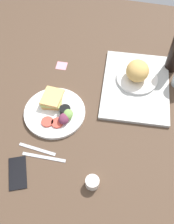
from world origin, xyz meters
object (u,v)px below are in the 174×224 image
at_px(bread_plate_near, 137,73).
at_px(fork, 37,149).
at_px(plate_with_salad, 56,110).
at_px(sticky_note, 62,66).
at_px(serving_tray, 136,86).
at_px(espresso_cup, 92,182).
at_px(knife, 44,157).
at_px(cell_phone, 18,173).

xyz_separation_m(bread_plate_near, fork, (0.49, -0.37, -0.06)).
height_order(plate_with_salad, sticky_note, plate_with_salad).
distance_m(plate_with_salad, sticky_note, 0.31).
distance_m(serving_tray, sticky_note, 0.41).
bearing_deg(plate_with_salad, espresso_cup, 38.26).
bearing_deg(knife, bread_plate_near, 55.79).
relative_size(knife, sticky_note, 3.39).
bearing_deg(plate_with_salad, bread_plate_near, 129.10).
relative_size(bread_plate_near, plate_with_salad, 0.72).
xyz_separation_m(espresso_cup, knife, (-0.07, -0.23, -0.02)).
bearing_deg(fork, serving_tray, 55.65).
height_order(fork, sticky_note, fork).
distance_m(serving_tray, espresso_cup, 0.56).
xyz_separation_m(plate_with_salad, cell_phone, (0.33, -0.07, -0.01)).
distance_m(serving_tray, knife, 0.58).
xyz_separation_m(knife, cell_phone, (0.09, -0.08, 0.00)).
bearing_deg(bread_plate_near, espresso_cup, -10.01).
bearing_deg(plate_with_salad, knife, 3.84).
height_order(serving_tray, knife, serving_tray).
relative_size(serving_tray, fork, 2.65).
bearing_deg(sticky_note, fork, 3.79).
bearing_deg(serving_tray, sticky_note, -98.28).
distance_m(bread_plate_near, sticky_note, 0.41).
bearing_deg(espresso_cup, knife, -107.27).
xyz_separation_m(serving_tray, sticky_note, (-0.06, -0.41, -0.01)).
relative_size(plate_with_salad, fork, 1.70).
height_order(serving_tray, plate_with_salad, plate_with_salad).
bearing_deg(bread_plate_near, fork, -37.19).
bearing_deg(espresso_cup, sticky_note, -153.77).
relative_size(fork, cell_phone, 1.18).
bearing_deg(knife, espresso_cup, -18.97).
bearing_deg(cell_phone, espresso_cup, 71.35).
bearing_deg(plate_with_salad, cell_phone, -11.73).
distance_m(espresso_cup, cell_phone, 0.31).
xyz_separation_m(espresso_cup, cell_phone, (0.02, -0.31, -0.02)).
height_order(fork, knife, same).
distance_m(serving_tray, fork, 0.58).
bearing_deg(sticky_note, plate_with_salad, 10.85).
xyz_separation_m(cell_phone, sticky_note, (-0.63, 0.01, -0.00)).
bearing_deg(espresso_cup, serving_tray, 168.92).
bearing_deg(fork, plate_with_salad, 88.77).
bearing_deg(sticky_note, cell_phone, -0.94).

